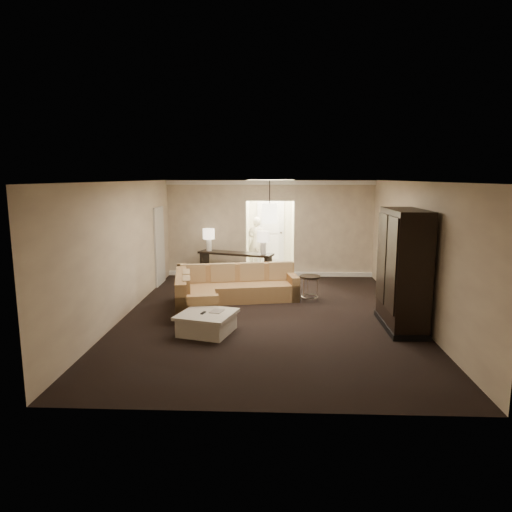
{
  "coord_description": "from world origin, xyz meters",
  "views": [
    {
      "loc": [
        0.14,
        -9.25,
        2.89
      ],
      "look_at": [
        -0.29,
        1.2,
        1.07
      ],
      "focal_mm": 32.0,
      "sensor_mm": 36.0,
      "label": 1
    }
  ],
  "objects_px": {
    "sectional_sofa": "(224,290)",
    "drink_table": "(310,283)",
    "coffee_table": "(207,322)",
    "console_table": "(236,264)",
    "armoire": "(403,272)",
    "person": "(257,239)"
  },
  "relations": [
    {
      "from": "armoire",
      "to": "drink_table",
      "type": "xyz_separation_m",
      "value": [
        -1.62,
        1.83,
        -0.66
      ]
    },
    {
      "from": "coffee_table",
      "to": "console_table",
      "type": "distance_m",
      "value": 4.32
    },
    {
      "from": "sectional_sofa",
      "to": "person",
      "type": "relative_size",
      "value": 1.64
    },
    {
      "from": "coffee_table",
      "to": "person",
      "type": "xyz_separation_m",
      "value": [
        0.67,
        6.53,
        0.7
      ]
    },
    {
      "from": "console_table",
      "to": "drink_table",
      "type": "xyz_separation_m",
      "value": [
        1.92,
        -2.0,
        -0.05
      ]
    },
    {
      "from": "console_table",
      "to": "armoire",
      "type": "xyz_separation_m",
      "value": [
        3.54,
        -3.83,
        0.61
      ]
    },
    {
      "from": "sectional_sofa",
      "to": "coffee_table",
      "type": "xyz_separation_m",
      "value": [
        -0.12,
        -1.95,
        -0.14
      ]
    },
    {
      "from": "sectional_sofa",
      "to": "console_table",
      "type": "xyz_separation_m",
      "value": [
        0.06,
        2.36,
        0.15
      ]
    },
    {
      "from": "console_table",
      "to": "armoire",
      "type": "height_order",
      "value": "armoire"
    },
    {
      "from": "coffee_table",
      "to": "armoire",
      "type": "bearing_deg",
      "value": 7.31
    },
    {
      "from": "sectional_sofa",
      "to": "console_table",
      "type": "distance_m",
      "value": 2.36
    },
    {
      "from": "sectional_sofa",
      "to": "person",
      "type": "bearing_deg",
      "value": 72.14
    },
    {
      "from": "sectional_sofa",
      "to": "armoire",
      "type": "relative_size",
      "value": 1.29
    },
    {
      "from": "coffee_table",
      "to": "armoire",
      "type": "distance_m",
      "value": 3.84
    },
    {
      "from": "coffee_table",
      "to": "drink_table",
      "type": "height_order",
      "value": "drink_table"
    },
    {
      "from": "sectional_sofa",
      "to": "armoire",
      "type": "bearing_deg",
      "value": -33.25
    },
    {
      "from": "sectional_sofa",
      "to": "console_table",
      "type": "height_order",
      "value": "sectional_sofa"
    },
    {
      "from": "sectional_sofa",
      "to": "drink_table",
      "type": "height_order",
      "value": "sectional_sofa"
    },
    {
      "from": "sectional_sofa",
      "to": "coffee_table",
      "type": "distance_m",
      "value": 1.96
    },
    {
      "from": "console_table",
      "to": "drink_table",
      "type": "height_order",
      "value": "console_table"
    },
    {
      "from": "person",
      "to": "armoire",
      "type": "bearing_deg",
      "value": 127.25
    },
    {
      "from": "coffee_table",
      "to": "sectional_sofa",
      "type": "bearing_deg",
      "value": 86.62
    }
  ]
}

